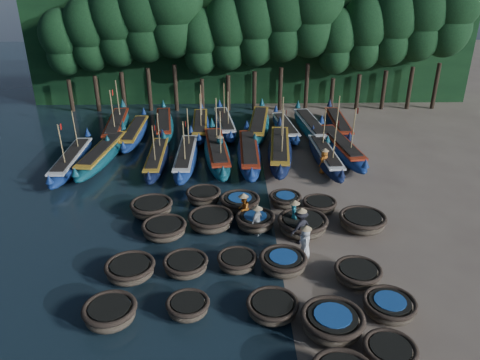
{
  "coord_description": "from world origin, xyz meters",
  "views": [
    {
      "loc": [
        -2.22,
        -20.55,
        12.1
      ],
      "look_at": [
        -1.62,
        2.44,
        1.3
      ],
      "focal_mm": 35.0,
      "sensor_mm": 36.0,
      "label": 1
    }
  ],
  "objects_px": {
    "long_boat_9": "(117,127)",
    "long_boat_12": "(200,126)",
    "coracle_8": "(332,322)",
    "long_boat_13": "(225,124)",
    "coracle_13": "(283,262)",
    "fisherman_5": "(220,148)",
    "long_boat_6": "(280,150)",
    "long_boat_2": "(157,159)",
    "long_boat_3": "(186,157)",
    "coracle_5": "(110,313)",
    "long_boat_16": "(311,127)",
    "fisherman_0": "(305,241)",
    "fisherman_4": "(257,220)",
    "coracle_16": "(211,220)",
    "long_boat_5": "(249,153)",
    "long_boat_8": "(340,147)",
    "coracle_24": "(319,205)",
    "coracle_21": "(204,196)",
    "long_boat_1": "(103,154)",
    "coracle_11": "(186,265)",
    "fisherman_1": "(294,215)",
    "coracle_23": "(285,199)",
    "long_boat_7": "(325,156)",
    "long_boat_17": "(338,125)",
    "coracle_18": "(303,224)",
    "coracle_19": "(362,221)",
    "coracle_20": "(152,208)",
    "coracle_17": "(255,221)",
    "coracle_9": "(389,306)",
    "long_boat_4": "(217,152)",
    "long_boat_14": "(259,125)",
    "coracle_22": "(240,202)",
    "coracle_10": "(130,269)",
    "fisherman_3": "(301,226)",
    "coracle_6": "(188,307)",
    "long_boat_15": "(285,128)",
    "long_boat_0": "(72,161)",
    "long_boat_10": "(135,133)",
    "long_boat_11": "(164,125)",
    "coracle_7": "(272,307)",
    "coracle_12": "(237,261)",
    "fisherman_6": "(324,160)"
  },
  "relations": [
    {
      "from": "long_boat_9",
      "to": "long_boat_12",
      "type": "bearing_deg",
      "value": -2.45
    },
    {
      "from": "coracle_8",
      "to": "long_boat_13",
      "type": "bearing_deg",
      "value": 99.94
    },
    {
      "from": "coracle_13",
      "to": "fisherman_5",
      "type": "bearing_deg",
      "value": 102.89
    },
    {
      "from": "long_boat_6",
      "to": "long_boat_2",
      "type": "bearing_deg",
      "value": -167.07
    },
    {
      "from": "long_boat_3",
      "to": "coracle_5",
      "type": "bearing_deg",
      "value": -95.43
    },
    {
      "from": "long_boat_12",
      "to": "long_boat_16",
      "type": "relative_size",
      "value": 0.92
    },
    {
      "from": "fisherman_0",
      "to": "fisherman_4",
      "type": "relative_size",
      "value": 1.04
    },
    {
      "from": "coracle_5",
      "to": "coracle_16",
      "type": "xyz_separation_m",
      "value": [
        3.46,
        6.64,
        -0.01
      ]
    },
    {
      "from": "long_boat_5",
      "to": "long_boat_8",
      "type": "distance_m",
      "value": 6.37
    },
    {
      "from": "coracle_13",
      "to": "coracle_24",
      "type": "xyz_separation_m",
      "value": [
        2.5,
        5.22,
        -0.07
      ]
    },
    {
      "from": "coracle_21",
      "to": "long_boat_1",
      "type": "distance_m",
      "value": 9.11
    },
    {
      "from": "long_boat_8",
      "to": "fisherman_5",
      "type": "distance_m",
      "value": 8.23
    },
    {
      "from": "coracle_11",
      "to": "long_boat_3",
      "type": "height_order",
      "value": "long_boat_3"
    },
    {
      "from": "coracle_8",
      "to": "fisherman_1",
      "type": "relative_size",
      "value": 1.38
    },
    {
      "from": "coracle_23",
      "to": "long_boat_7",
      "type": "distance_m",
      "value": 6.55
    },
    {
      "from": "long_boat_17",
      "to": "coracle_5",
      "type": "bearing_deg",
      "value": -120.03
    },
    {
      "from": "coracle_18",
      "to": "long_boat_8",
      "type": "height_order",
      "value": "long_boat_8"
    },
    {
      "from": "coracle_19",
      "to": "coracle_20",
      "type": "height_order",
      "value": "coracle_20"
    },
    {
      "from": "coracle_17",
      "to": "fisherman_4",
      "type": "height_order",
      "value": "fisherman_4"
    },
    {
      "from": "coracle_9",
      "to": "coracle_24",
      "type": "height_order",
      "value": "coracle_9"
    },
    {
      "from": "coracle_9",
      "to": "coracle_16",
      "type": "relative_size",
      "value": 0.92
    },
    {
      "from": "long_boat_4",
      "to": "long_boat_3",
      "type": "bearing_deg",
      "value": -164.64
    },
    {
      "from": "coracle_13",
      "to": "coracle_20",
      "type": "height_order",
      "value": "coracle_20"
    },
    {
      "from": "long_boat_1",
      "to": "long_boat_14",
      "type": "relative_size",
      "value": 0.97
    },
    {
      "from": "coracle_9",
      "to": "coracle_22",
      "type": "bearing_deg",
      "value": 122.76
    },
    {
      "from": "coracle_10",
      "to": "long_boat_6",
      "type": "distance_m",
      "value": 14.93
    },
    {
      "from": "long_boat_14",
      "to": "coracle_9",
      "type": "bearing_deg",
      "value": -72.93
    },
    {
      "from": "long_boat_6",
      "to": "fisherman_4",
      "type": "bearing_deg",
      "value": -96.48
    },
    {
      "from": "coracle_22",
      "to": "fisherman_3",
      "type": "distance_m",
      "value": 4.34
    },
    {
      "from": "coracle_22",
      "to": "long_boat_8",
      "type": "height_order",
      "value": "long_boat_8"
    },
    {
      "from": "coracle_6",
      "to": "long_boat_17",
      "type": "height_order",
      "value": "long_boat_17"
    },
    {
      "from": "long_boat_15",
      "to": "fisherman_5",
      "type": "height_order",
      "value": "fisherman_5"
    },
    {
      "from": "long_boat_0",
      "to": "fisherman_4",
      "type": "xyz_separation_m",
      "value": [
        11.36,
        -8.26,
        0.27
      ]
    },
    {
      "from": "coracle_5",
      "to": "long_boat_10",
      "type": "bearing_deg",
      "value": 97.41
    },
    {
      "from": "coracle_11",
      "to": "long_boat_15",
      "type": "xyz_separation_m",
      "value": [
        6.25,
        17.51,
        0.12
      ]
    },
    {
      "from": "coracle_13",
      "to": "fisherman_0",
      "type": "bearing_deg",
      "value": 42.66
    },
    {
      "from": "long_boat_4",
      "to": "long_boat_8",
      "type": "bearing_deg",
      "value": -0.76
    },
    {
      "from": "coracle_22",
      "to": "fisherman_1",
      "type": "height_order",
      "value": "fisherman_1"
    },
    {
      "from": "coracle_10",
      "to": "long_boat_12",
      "type": "bearing_deg",
      "value": 83.78
    },
    {
      "from": "coracle_24",
      "to": "long_boat_7",
      "type": "distance_m",
      "value": 6.57
    },
    {
      "from": "coracle_5",
      "to": "coracle_18",
      "type": "height_order",
      "value": "coracle_18"
    },
    {
      "from": "long_boat_10",
      "to": "long_boat_11",
      "type": "distance_m",
      "value": 2.62
    },
    {
      "from": "long_boat_0",
      "to": "long_boat_10",
      "type": "xyz_separation_m",
      "value": [
        3.08,
        5.28,
        -0.02
      ]
    },
    {
      "from": "coracle_7",
      "to": "long_boat_13",
      "type": "xyz_separation_m",
      "value": [
        -1.86,
        21.23,
        0.18
      ]
    },
    {
      "from": "coracle_18",
      "to": "long_boat_17",
      "type": "distance_m",
      "value": 15.67
    },
    {
      "from": "coracle_17",
      "to": "coracle_19",
      "type": "relative_size",
      "value": 1.0
    },
    {
      "from": "long_boat_5",
      "to": "long_boat_12",
      "type": "relative_size",
      "value": 1.08
    },
    {
      "from": "coracle_21",
      "to": "long_boat_12",
      "type": "relative_size",
      "value": 0.28
    },
    {
      "from": "coracle_12",
      "to": "fisherman_6",
      "type": "height_order",
      "value": "fisherman_6"
    },
    {
      "from": "coracle_6",
      "to": "long_boat_14",
      "type": "relative_size",
      "value": 0.21
    }
  ]
}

